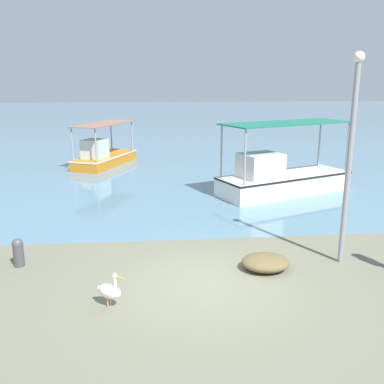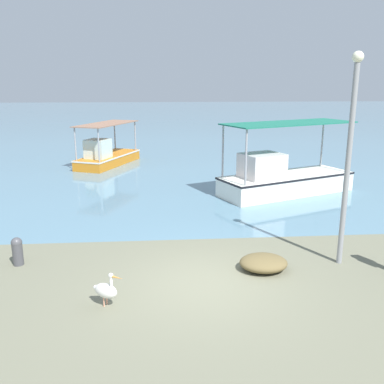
{
  "view_description": "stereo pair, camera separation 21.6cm",
  "coord_description": "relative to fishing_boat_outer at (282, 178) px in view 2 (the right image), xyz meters",
  "views": [
    {
      "loc": [
        -1.24,
        -9.28,
        4.7
      ],
      "look_at": [
        0.05,
        4.41,
        1.14
      ],
      "focal_mm": 40.0,
      "sensor_mm": 36.0,
      "label": 1
    },
    {
      "loc": [
        -1.02,
        -9.3,
        4.7
      ],
      "look_at": [
        0.05,
        4.41,
        1.14
      ],
      "focal_mm": 40.0,
      "sensor_mm": 36.0,
      "label": 2
    }
  ],
  "objects": [
    {
      "name": "net_pile",
      "position": [
        -2.63,
        -7.5,
        -0.52
      ],
      "size": [
        1.23,
        1.05,
        0.39
      ],
      "primitive_type": "ellipsoid",
      "color": "brown",
      "rests_on": "ground"
    },
    {
      "name": "ground",
      "position": [
        -4.23,
        -8.18,
        -0.72
      ],
      "size": [
        120.0,
        120.0,
        0.0
      ],
      "primitive_type": "plane",
      "color": "#73735C"
    },
    {
      "name": "harbor_water",
      "position": [
        -4.23,
        39.82,
        -0.71
      ],
      "size": [
        110.0,
        90.0,
        0.0
      ],
      "primitive_type": "cube",
      "color": "#5F879D",
      "rests_on": "ground"
    },
    {
      "name": "lamp_post",
      "position": [
        -0.5,
        -7.22,
        2.34
      ],
      "size": [
        0.28,
        0.28,
        5.41
      ],
      "color": "gray",
      "rests_on": "ground"
    },
    {
      "name": "pelican",
      "position": [
        -6.44,
        -9.03,
        -0.34
      ],
      "size": [
        0.73,
        0.54,
        0.8
      ],
      "color": "#E0997A",
      "rests_on": "ground"
    },
    {
      "name": "fishing_boat_outer",
      "position": [
        0.0,
        0.0,
        0.0
      ],
      "size": [
        6.28,
        4.14,
        3.04
      ],
      "color": "white",
      "rests_on": "harbor_water"
    },
    {
      "name": "fishing_boat_far_right",
      "position": [
        -8.27,
        7.13,
        -0.12
      ],
      "size": [
        3.48,
        5.13,
        2.39
      ],
      "color": "orange",
      "rests_on": "harbor_water"
    },
    {
      "name": "mooring_bollard",
      "position": [
        -9.01,
        -6.69,
        -0.31
      ],
      "size": [
        0.28,
        0.28,
        0.76
      ],
      "color": "#47474C",
      "rests_on": "ground"
    }
  ]
}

